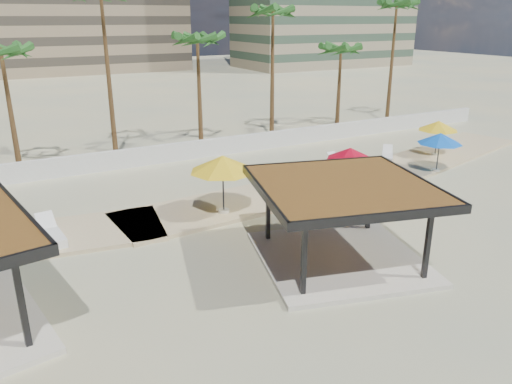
{
  "coord_description": "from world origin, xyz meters",
  "views": [
    {
      "loc": [
        -10.33,
        -14.2,
        8.99
      ],
      "look_at": [
        -0.03,
        4.64,
        1.4
      ],
      "focal_mm": 35.0,
      "sensor_mm": 36.0,
      "label": 1
    }
  ],
  "objects_px": {
    "umbrella_c": "(350,154)",
    "lounger_c": "(340,164)",
    "pavilion_central": "(342,215)",
    "lounger_b": "(285,180)",
    "lounger_a": "(51,235)",
    "lounger_d": "(387,156)"
  },
  "relations": [
    {
      "from": "umbrella_c",
      "to": "lounger_b",
      "type": "distance_m",
      "value": 3.91
    },
    {
      "from": "pavilion_central",
      "to": "lounger_d",
      "type": "height_order",
      "value": "pavilion_central"
    },
    {
      "from": "umbrella_c",
      "to": "lounger_c",
      "type": "height_order",
      "value": "umbrella_c"
    },
    {
      "from": "lounger_c",
      "to": "lounger_d",
      "type": "bearing_deg",
      "value": -89.62
    },
    {
      "from": "lounger_b",
      "to": "lounger_d",
      "type": "relative_size",
      "value": 1.08
    },
    {
      "from": "umbrella_c",
      "to": "lounger_b",
      "type": "relative_size",
      "value": 1.61
    },
    {
      "from": "lounger_b",
      "to": "lounger_d",
      "type": "bearing_deg",
      "value": -92.95
    },
    {
      "from": "lounger_b",
      "to": "lounger_c",
      "type": "bearing_deg",
      "value": -87.34
    },
    {
      "from": "pavilion_central",
      "to": "lounger_a",
      "type": "xyz_separation_m",
      "value": [
        -9.61,
        6.95,
        -1.51
      ]
    },
    {
      "from": "pavilion_central",
      "to": "umbrella_c",
      "type": "xyz_separation_m",
      "value": [
        5.4,
        6.25,
        0.22
      ]
    },
    {
      "from": "lounger_b",
      "to": "lounger_d",
      "type": "distance_m",
      "value": 8.49
    },
    {
      "from": "lounger_c",
      "to": "umbrella_c",
      "type": "bearing_deg",
      "value": 149.27
    },
    {
      "from": "pavilion_central",
      "to": "lounger_a",
      "type": "relative_size",
      "value": 3.21
    },
    {
      "from": "pavilion_central",
      "to": "lounger_b",
      "type": "xyz_separation_m",
      "value": [
        2.93,
        8.7,
        -1.54
      ]
    },
    {
      "from": "pavilion_central",
      "to": "lounger_c",
      "type": "bearing_deg",
      "value": 67.24
    },
    {
      "from": "lounger_b",
      "to": "lounger_d",
      "type": "xyz_separation_m",
      "value": [
        8.43,
        0.98,
        0.0
      ]
    },
    {
      "from": "pavilion_central",
      "to": "lounger_d",
      "type": "distance_m",
      "value": 15.0
    },
    {
      "from": "lounger_c",
      "to": "lounger_b",
      "type": "bearing_deg",
      "value": 102.82
    },
    {
      "from": "lounger_c",
      "to": "lounger_a",
      "type": "bearing_deg",
      "value": 99.7
    },
    {
      "from": "pavilion_central",
      "to": "lounger_c",
      "type": "height_order",
      "value": "pavilion_central"
    },
    {
      "from": "umbrella_c",
      "to": "lounger_d",
      "type": "height_order",
      "value": "umbrella_c"
    },
    {
      "from": "lounger_b",
      "to": "lounger_c",
      "type": "height_order",
      "value": "lounger_c"
    }
  ]
}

